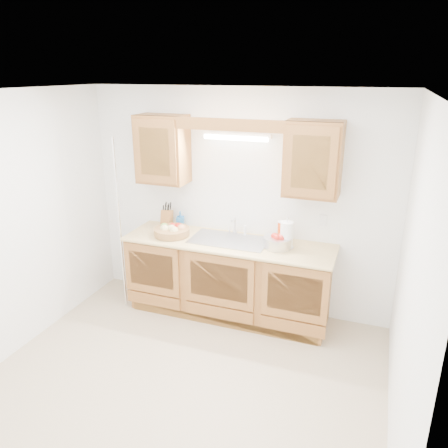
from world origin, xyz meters
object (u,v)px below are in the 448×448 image
at_px(knife_block, 167,219).
at_px(apple_bowl, 278,241).
at_px(fruit_basket, 172,231).
at_px(paper_towel, 287,235).

relative_size(knife_block, apple_bowl, 0.88).
distance_m(fruit_basket, knife_block, 0.26).
bearing_deg(knife_block, apple_bowl, -10.95).
bearing_deg(knife_block, fruit_basket, -55.78).
relative_size(fruit_basket, apple_bowl, 1.20).
distance_m(knife_block, apple_bowl, 1.37).
xyz_separation_m(knife_block, apple_bowl, (1.36, -0.14, -0.05)).
bearing_deg(paper_towel, knife_block, 175.47).
bearing_deg(paper_towel, fruit_basket, -176.34).
relative_size(paper_towel, apple_bowl, 0.93).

